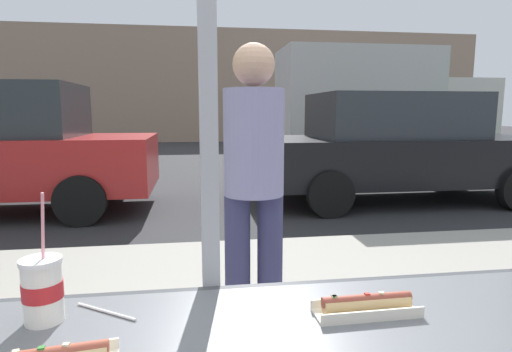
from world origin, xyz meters
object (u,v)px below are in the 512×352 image
object	(u,v)px
hotdog_tray_far	(367,305)
parked_car_black	(396,147)
pedestrian	(254,177)
box_truck	(378,102)
soda_cup_left	(43,289)

from	to	relation	value
hotdog_tray_far	parked_car_black	size ratio (longest dim) A/B	0.06
pedestrian	box_truck	bearing A→B (deg)	62.70
soda_cup_left	box_truck	size ratio (longest dim) A/B	0.05
hotdog_tray_far	box_truck	world-z (taller)	box_truck
box_truck	pedestrian	world-z (taller)	box_truck
soda_cup_left	hotdog_tray_far	size ratio (longest dim) A/B	1.21
box_truck	pedestrian	distance (m)	11.09
pedestrian	hotdog_tray_far	bearing A→B (deg)	-85.76
parked_car_black	soda_cup_left	bearing A→B (deg)	-123.55
hotdog_tray_far	box_truck	size ratio (longest dim) A/B	0.04
hotdog_tray_far	pedestrian	distance (m)	1.30
parked_car_black	box_truck	bearing A→B (deg)	68.82
pedestrian	soda_cup_left	bearing A→B (deg)	-118.74
box_truck	soda_cup_left	bearing A→B (deg)	-117.46
soda_cup_left	hotdog_tray_far	bearing A→B (deg)	-5.66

